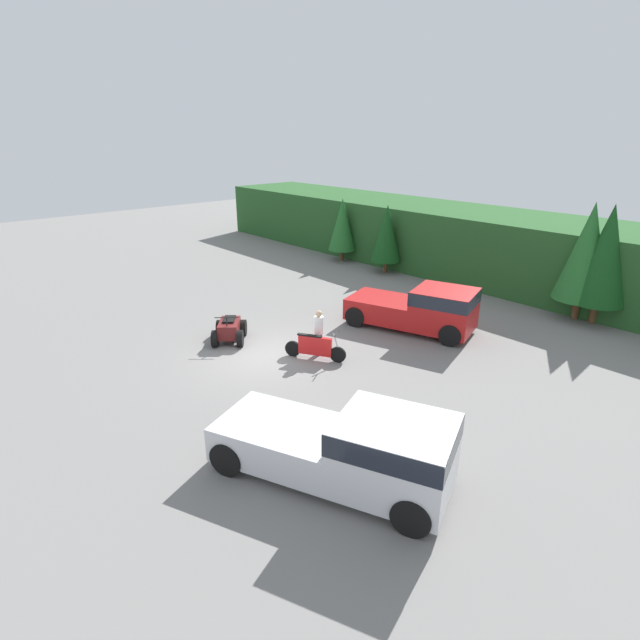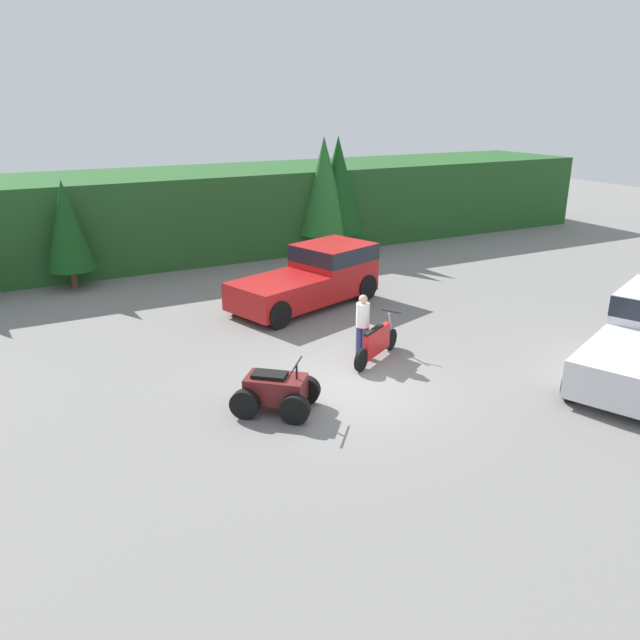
# 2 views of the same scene
# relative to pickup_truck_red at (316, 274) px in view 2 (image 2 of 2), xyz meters

# --- Properties ---
(ground_plane) EXTENTS (80.00, 80.00, 0.00)m
(ground_plane) POSITION_rel_pickup_truck_red_xyz_m (-2.43, -6.47, -1.04)
(ground_plane) COLOR slate
(hillside_backdrop) EXTENTS (44.00, 6.00, 3.72)m
(hillside_backdrop) POSITION_rel_pickup_truck_red_xyz_m (-2.43, 9.53, 0.82)
(hillside_backdrop) COLOR #235123
(hillside_backdrop) RESTS_ON ground_plane
(tree_mid_left) EXTENTS (1.78, 1.78, 4.05)m
(tree_mid_left) POSITION_rel_pickup_truck_red_xyz_m (-7.26, 5.92, 1.34)
(tree_mid_left) COLOR brown
(tree_mid_left) RESTS_ON ground_plane
(tree_mid_right) EXTENTS (2.32, 2.32, 5.26)m
(tree_mid_right) POSITION_rel_pickup_truck_red_xyz_m (3.77, 6.46, 2.06)
(tree_mid_right) COLOR brown
(tree_mid_right) RESTS_ON ground_plane
(tree_right) EXTENTS (2.31, 2.31, 5.26)m
(tree_right) POSITION_rel_pickup_truck_red_xyz_m (4.52, 6.51, 2.06)
(tree_right) COLOR brown
(tree_right) RESTS_ON ground_plane
(pickup_truck_red) EXTENTS (5.80, 3.76, 1.96)m
(pickup_truck_red) POSITION_rel_pickup_truck_red_xyz_m (0.00, 0.00, 0.00)
(pickup_truck_red) COLOR red
(pickup_truck_red) RESTS_ON ground_plane
(dirt_bike) EXTENTS (2.11, 1.34, 1.18)m
(dirt_bike) POSITION_rel_pickup_truck_red_xyz_m (-0.86, -5.31, -0.55)
(dirt_bike) COLOR black
(dirt_bike) RESTS_ON ground_plane
(quad_atv) EXTENTS (2.19, 2.11, 1.21)m
(quad_atv) POSITION_rel_pickup_truck_red_xyz_m (-4.51, -6.76, -0.56)
(quad_atv) COLOR black
(quad_atv) RESTS_ON ground_plane
(rider_person) EXTENTS (0.49, 0.49, 1.79)m
(rider_person) POSITION_rel_pickup_truck_red_xyz_m (-1.09, -4.93, -0.06)
(rider_person) COLOR navy
(rider_person) RESTS_ON ground_plane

